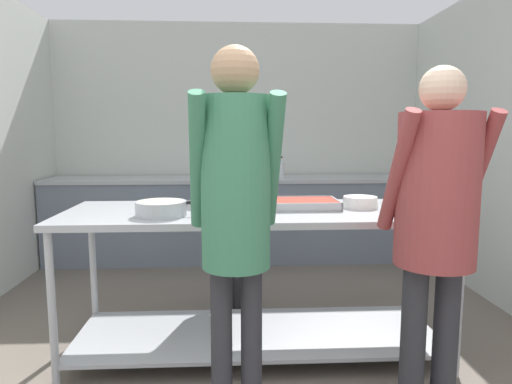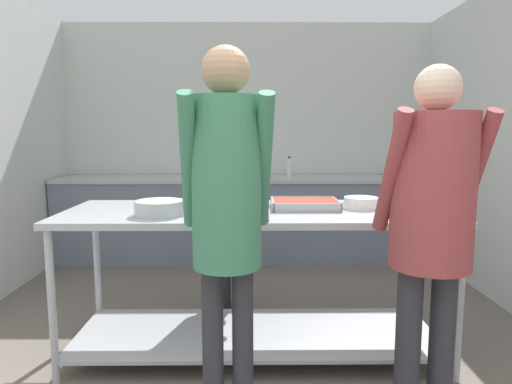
{
  "view_description": "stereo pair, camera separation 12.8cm",
  "coord_description": "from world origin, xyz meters",
  "px_view_note": "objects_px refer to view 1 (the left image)",
  "views": [
    {
      "loc": [
        -0.08,
        -1.16,
        1.42
      ],
      "look_at": [
        0.08,
        1.75,
        1.03
      ],
      "focal_mm": 32.0,
      "sensor_mm": 36.0,
      "label": 1
    },
    {
      "loc": [
        0.05,
        -1.17,
        1.42
      ],
      "look_at": [
        0.08,
        1.75,
        1.03
      ],
      "focal_mm": 32.0,
      "sensor_mm": 36.0,
      "label": 2
    }
  ],
  "objects_px": {
    "guest_serving_left": "(236,199)",
    "water_bottle": "(281,168)",
    "sauce_pan": "(161,208)",
    "serving_tray_roast": "(237,213)",
    "plate_stack": "(360,202)",
    "serving_tray_vegetables": "(305,204)",
    "guest_serving_right": "(436,208)",
    "cook_behind_counter": "(229,175)"
  },
  "relations": [
    {
      "from": "guest_serving_left",
      "to": "water_bottle",
      "type": "relative_size",
      "value": 7.66
    },
    {
      "from": "sauce_pan",
      "to": "water_bottle",
      "type": "distance_m",
      "value": 2.48
    },
    {
      "from": "serving_tray_roast",
      "to": "plate_stack",
      "type": "height_order",
      "value": "plate_stack"
    },
    {
      "from": "plate_stack",
      "to": "serving_tray_vegetables",
      "type": "bearing_deg",
      "value": 178.64
    },
    {
      "from": "sauce_pan",
      "to": "guest_serving_left",
      "type": "distance_m",
      "value": 0.79
    },
    {
      "from": "plate_stack",
      "to": "guest_serving_right",
      "type": "xyz_separation_m",
      "value": [
        0.14,
        -0.79,
        0.09
      ]
    },
    {
      "from": "plate_stack",
      "to": "guest_serving_left",
      "type": "bearing_deg",
      "value": -132.71
    },
    {
      "from": "guest_serving_left",
      "to": "water_bottle",
      "type": "distance_m",
      "value": 2.98
    },
    {
      "from": "serving_tray_vegetables",
      "to": "cook_behind_counter",
      "type": "xyz_separation_m",
      "value": [
        -0.49,
        0.66,
        0.13
      ]
    },
    {
      "from": "serving_tray_roast",
      "to": "plate_stack",
      "type": "xyz_separation_m",
      "value": [
        0.8,
        0.29,
        0.01
      ]
    },
    {
      "from": "guest_serving_left",
      "to": "serving_tray_vegetables",
      "type": "bearing_deg",
      "value": 63.07
    },
    {
      "from": "cook_behind_counter",
      "to": "water_bottle",
      "type": "relative_size",
      "value": 7.42
    },
    {
      "from": "guest_serving_left",
      "to": "water_bottle",
      "type": "height_order",
      "value": "guest_serving_left"
    },
    {
      "from": "serving_tray_vegetables",
      "to": "cook_behind_counter",
      "type": "relative_size",
      "value": 0.24
    },
    {
      "from": "serving_tray_roast",
      "to": "guest_serving_right",
      "type": "height_order",
      "value": "guest_serving_right"
    },
    {
      "from": "guest_serving_left",
      "to": "water_bottle",
      "type": "bearing_deg",
      "value": 79.94
    },
    {
      "from": "serving_tray_roast",
      "to": "cook_behind_counter",
      "type": "height_order",
      "value": "cook_behind_counter"
    },
    {
      "from": "sauce_pan",
      "to": "serving_tray_vegetables",
      "type": "bearing_deg",
      "value": 15.26
    },
    {
      "from": "sauce_pan",
      "to": "serving_tray_vegetables",
      "type": "height_order",
      "value": "sauce_pan"
    },
    {
      "from": "serving_tray_roast",
      "to": "guest_serving_right",
      "type": "relative_size",
      "value": 0.22
    },
    {
      "from": "serving_tray_vegetables",
      "to": "water_bottle",
      "type": "bearing_deg",
      "value": 88.02
    },
    {
      "from": "sauce_pan",
      "to": "water_bottle",
      "type": "bearing_deg",
      "value": 67.51
    },
    {
      "from": "sauce_pan",
      "to": "serving_tray_roast",
      "type": "distance_m",
      "value": 0.44
    },
    {
      "from": "plate_stack",
      "to": "guest_serving_left",
      "type": "height_order",
      "value": "guest_serving_left"
    },
    {
      "from": "guest_serving_left",
      "to": "cook_behind_counter",
      "type": "height_order",
      "value": "guest_serving_left"
    },
    {
      "from": "guest_serving_right",
      "to": "cook_behind_counter",
      "type": "relative_size",
      "value": 1.0
    },
    {
      "from": "guest_serving_left",
      "to": "cook_behind_counter",
      "type": "xyz_separation_m",
      "value": [
        -0.04,
        1.54,
        -0.04
      ]
    },
    {
      "from": "sauce_pan",
      "to": "guest_serving_left",
      "type": "relative_size",
      "value": 0.24
    },
    {
      "from": "sauce_pan",
      "to": "water_bottle",
      "type": "relative_size",
      "value": 1.87
    },
    {
      "from": "guest_serving_right",
      "to": "cook_behind_counter",
      "type": "bearing_deg",
      "value": 124.23
    },
    {
      "from": "sauce_pan",
      "to": "water_bottle",
      "type": "height_order",
      "value": "water_bottle"
    },
    {
      "from": "serving_tray_roast",
      "to": "water_bottle",
      "type": "height_order",
      "value": "water_bottle"
    },
    {
      "from": "sauce_pan",
      "to": "water_bottle",
      "type": "xyz_separation_m",
      "value": [
        0.95,
        2.29,
        0.05
      ]
    },
    {
      "from": "guest_serving_right",
      "to": "water_bottle",
      "type": "xyz_separation_m",
      "value": [
        -0.43,
        2.85,
        -0.03
      ]
    },
    {
      "from": "sauce_pan",
      "to": "guest_serving_right",
      "type": "distance_m",
      "value": 1.49
    },
    {
      "from": "serving_tray_roast",
      "to": "guest_serving_left",
      "type": "relative_size",
      "value": 0.21
    },
    {
      "from": "serving_tray_vegetables",
      "to": "plate_stack",
      "type": "xyz_separation_m",
      "value": [
        0.36,
        -0.01,
        0.01
      ]
    },
    {
      "from": "water_bottle",
      "to": "serving_tray_vegetables",
      "type": "bearing_deg",
      "value": -91.98
    },
    {
      "from": "serving_tray_vegetables",
      "to": "cook_behind_counter",
      "type": "distance_m",
      "value": 0.83
    },
    {
      "from": "cook_behind_counter",
      "to": "water_bottle",
      "type": "bearing_deg",
      "value": 68.15
    },
    {
      "from": "serving_tray_vegetables",
      "to": "guest_serving_left",
      "type": "xyz_separation_m",
      "value": [
        -0.45,
        -0.89,
        0.17
      ]
    },
    {
      "from": "serving_tray_roast",
      "to": "cook_behind_counter",
      "type": "bearing_deg",
      "value": 93.12
    }
  ]
}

